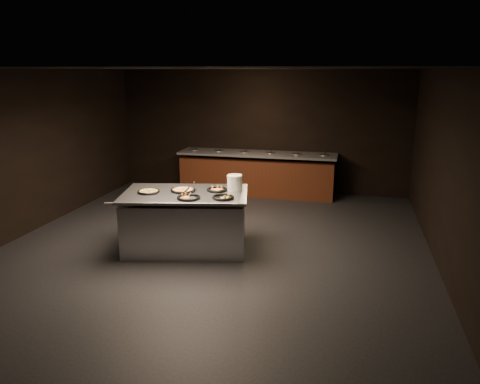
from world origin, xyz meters
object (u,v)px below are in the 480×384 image
Objects in this scene: plate_stack at (235,183)px; pan_cheese_whole at (183,190)px; serving_counter at (186,222)px; pan_veggie_whole at (149,192)px.

plate_stack is 0.64× the size of pan_cheese_whole.
serving_counter is 5.47× the size of pan_cheese_whole.
serving_counter is 0.53m from pan_cheese_whole.
pan_veggie_whole and pan_cheese_whole have the same top height.
plate_stack reaches higher than pan_cheese_whole.
plate_stack is at bearing 18.69° from pan_veggie_whole.
plate_stack is 0.72× the size of pan_veggie_whole.
plate_stack is at bearing 10.40° from serving_counter.
plate_stack reaches higher than serving_counter.
pan_cheese_whole is (-0.07, 0.09, 0.52)m from serving_counter.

